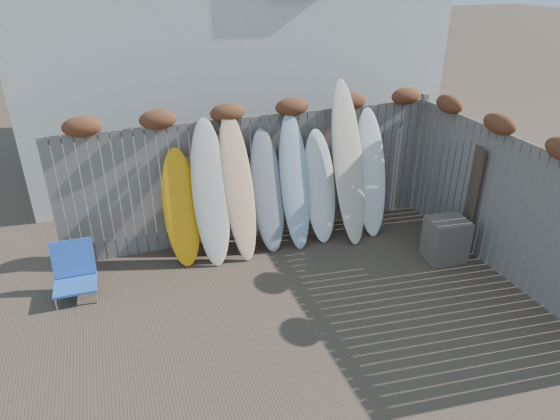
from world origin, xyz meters
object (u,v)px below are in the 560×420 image
object	(u,v)px
beach_chair	(74,272)
surfboard_0	(181,208)
wooden_crate	(446,239)
lattice_panel	(463,189)

from	to	relation	value
beach_chair	surfboard_0	xyz separation A→B (m)	(1.55, 0.39, 0.52)
beach_chair	wooden_crate	distance (m)	5.35
lattice_panel	surfboard_0	distance (m)	4.41
wooden_crate	lattice_panel	distance (m)	0.96
lattice_panel	wooden_crate	bearing A→B (deg)	-118.11
wooden_crate	beach_chair	bearing A→B (deg)	169.84
beach_chair	surfboard_0	world-z (taller)	surfboard_0
beach_chair	wooden_crate	bearing A→B (deg)	-10.16
wooden_crate	lattice_panel	world-z (taller)	lattice_panel
wooden_crate	surfboard_0	bearing A→B (deg)	160.29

